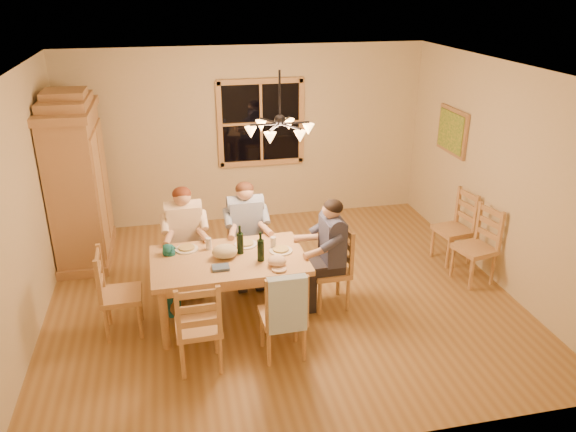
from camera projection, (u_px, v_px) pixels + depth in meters
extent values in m
plane|color=olive|center=(281.00, 294.00, 6.90)|extent=(5.50, 5.50, 0.00)
cube|color=white|center=(280.00, 70.00, 5.85)|extent=(5.50, 5.00, 0.02)
cube|color=beige|center=(248.00, 136.00, 8.63)|extent=(5.50, 0.02, 2.70)
cube|color=beige|center=(22.00, 210.00, 5.84)|extent=(0.02, 5.00, 2.70)
cube|color=beige|center=(499.00, 175.00, 6.91)|extent=(0.02, 5.00, 2.70)
cube|color=black|center=(261.00, 123.00, 8.57)|extent=(1.20, 0.03, 1.20)
cube|color=#AB754B|center=(261.00, 123.00, 8.55)|extent=(1.30, 0.06, 1.30)
cube|color=#A57947|center=(453.00, 131.00, 7.89)|extent=(0.04, 0.78, 0.64)
cube|color=#1E6B2D|center=(451.00, 131.00, 7.88)|extent=(0.02, 0.68, 0.54)
cylinder|color=black|center=(280.00, 95.00, 5.95)|extent=(0.02, 0.02, 0.53)
sphere|color=black|center=(280.00, 120.00, 6.06)|extent=(0.12, 0.12, 0.12)
cylinder|color=black|center=(294.00, 123.00, 6.10)|extent=(0.34, 0.02, 0.02)
cone|color=#FFB259|center=(308.00, 129.00, 6.17)|extent=(0.13, 0.13, 0.12)
cylinder|color=black|center=(284.00, 120.00, 6.21)|extent=(0.19, 0.31, 0.02)
cone|color=#FFB259|center=(289.00, 124.00, 6.38)|extent=(0.13, 0.13, 0.12)
cylinder|color=black|center=(270.00, 121.00, 6.18)|extent=(0.19, 0.31, 0.02)
cone|color=#FFB259|center=(261.00, 126.00, 6.32)|extent=(0.13, 0.13, 0.12)
cylinder|color=black|center=(265.00, 124.00, 6.04)|extent=(0.34, 0.02, 0.02)
cone|color=#FFB259|center=(251.00, 132.00, 6.04)|extent=(0.13, 0.13, 0.12)
cylinder|color=black|center=(275.00, 127.00, 5.93)|extent=(0.19, 0.31, 0.02)
cone|color=#FFB259|center=(270.00, 138.00, 5.82)|extent=(0.13, 0.13, 0.12)
cylinder|color=black|center=(290.00, 126.00, 5.96)|extent=(0.19, 0.31, 0.02)
cone|color=#FFB259|center=(300.00, 136.00, 5.89)|extent=(0.13, 0.13, 0.12)
cube|color=#A57947|center=(78.00, 188.00, 7.48)|extent=(0.60, 1.30, 2.00)
cube|color=#A57947|center=(66.00, 110.00, 7.07)|extent=(0.66, 1.40, 0.10)
cube|color=#A57947|center=(65.00, 102.00, 7.03)|extent=(0.58, 1.00, 0.12)
cube|color=#A57947|center=(64.00, 94.00, 7.00)|extent=(0.52, 0.55, 0.10)
cube|color=#AB754B|center=(100.00, 195.00, 7.25)|extent=(0.03, 0.55, 1.60)
cube|color=#AB754B|center=(105.00, 179.00, 7.84)|extent=(0.03, 0.55, 1.60)
cube|color=#A57947|center=(88.00, 251.00, 7.85)|extent=(0.66, 1.40, 0.12)
cube|color=tan|center=(229.00, 260.00, 6.15)|extent=(1.71, 1.07, 0.06)
cube|color=#AB754B|center=(229.00, 267.00, 6.18)|extent=(1.55, 0.92, 0.10)
cylinder|color=#AB754B|center=(164.00, 319.00, 5.76)|extent=(0.09, 0.09, 0.70)
cylinder|color=#AB754B|center=(303.00, 301.00, 6.09)|extent=(0.09, 0.09, 0.70)
cylinder|color=#AB754B|center=(162.00, 280.00, 6.51)|extent=(0.09, 0.09, 0.70)
cylinder|color=#AB754B|center=(286.00, 266.00, 6.83)|extent=(0.09, 0.09, 0.70)
cube|color=#AB754B|center=(187.00, 255.00, 6.88)|extent=(0.45, 0.43, 0.06)
cube|color=#AB754B|center=(185.00, 235.00, 6.77)|extent=(0.38, 0.06, 0.54)
cube|color=#AB754B|center=(247.00, 249.00, 7.04)|extent=(0.45, 0.43, 0.06)
cube|color=#AB754B|center=(246.00, 229.00, 6.93)|extent=(0.38, 0.06, 0.54)
cube|color=#AB754B|center=(199.00, 327.00, 5.45)|extent=(0.45, 0.43, 0.06)
cube|color=#AB754B|center=(197.00, 303.00, 5.35)|extent=(0.38, 0.06, 0.54)
cube|color=#AB754B|center=(283.00, 316.00, 5.64)|extent=(0.45, 0.43, 0.06)
cube|color=#AB754B|center=(283.00, 293.00, 5.53)|extent=(0.38, 0.06, 0.54)
cube|color=#AB754B|center=(121.00, 295.00, 6.00)|extent=(0.43, 0.45, 0.06)
cube|color=#AB754B|center=(118.00, 273.00, 5.90)|extent=(0.06, 0.38, 0.54)
cube|color=#AB754B|center=(330.00, 271.00, 6.51)|extent=(0.43, 0.45, 0.06)
cube|color=#AB754B|center=(330.00, 250.00, 6.41)|extent=(0.06, 0.38, 0.54)
cube|color=beige|center=(184.00, 226.00, 6.73)|extent=(0.41, 0.23, 0.52)
cube|color=#262328|center=(186.00, 249.00, 6.85)|extent=(0.39, 0.43, 0.14)
sphere|color=tan|center=(182.00, 197.00, 6.58)|extent=(0.21, 0.21, 0.21)
ellipsoid|color=#592614|center=(182.00, 194.00, 6.57)|extent=(0.22, 0.22, 0.17)
cube|color=#2F4C82|center=(246.00, 220.00, 6.89)|extent=(0.41, 0.23, 0.52)
cube|color=#262328|center=(247.00, 243.00, 7.01)|extent=(0.39, 0.43, 0.14)
sphere|color=tan|center=(245.00, 191.00, 6.74)|extent=(0.21, 0.21, 0.21)
ellipsoid|color=#381E11|center=(245.00, 189.00, 6.73)|extent=(0.22, 0.22, 0.17)
cube|color=#3A3F5E|center=(331.00, 240.00, 6.36)|extent=(0.23, 0.41, 0.52)
cube|color=#262328|center=(330.00, 265.00, 6.48)|extent=(0.43, 0.39, 0.14)
sphere|color=tan|center=(332.00, 209.00, 6.21)|extent=(0.21, 0.21, 0.21)
ellipsoid|color=black|center=(332.00, 207.00, 6.20)|extent=(0.22, 0.22, 0.17)
cube|color=#AED0EC|center=(287.00, 304.00, 5.37)|extent=(0.38, 0.11, 0.58)
cylinder|color=black|center=(240.00, 240.00, 6.18)|extent=(0.08, 0.08, 0.33)
cylinder|color=black|center=(261.00, 247.00, 6.02)|extent=(0.08, 0.08, 0.33)
cylinder|color=white|center=(187.00, 249.00, 6.32)|extent=(0.26, 0.26, 0.02)
cylinder|color=white|center=(246.00, 244.00, 6.43)|extent=(0.26, 0.26, 0.02)
cylinder|color=white|center=(281.00, 251.00, 6.28)|extent=(0.26, 0.26, 0.02)
cylinder|color=silver|center=(209.00, 244.00, 6.31)|extent=(0.06, 0.06, 0.14)
cylinder|color=silver|center=(273.00, 243.00, 6.33)|extent=(0.06, 0.06, 0.14)
ellipsoid|color=#D5B08E|center=(277.00, 261.00, 5.95)|extent=(0.20, 0.20, 0.11)
cube|color=#44587D|center=(221.00, 268.00, 5.90)|extent=(0.18, 0.14, 0.03)
ellipsoid|color=#C3B78D|center=(225.00, 251.00, 6.11)|extent=(0.28, 0.22, 0.15)
imported|color=#196C74|center=(173.00, 280.00, 6.33)|extent=(0.38, 0.36, 0.88)
cube|color=#AB754B|center=(475.00, 249.00, 7.04)|extent=(0.51, 0.52, 0.06)
cube|color=#AB754B|center=(477.00, 229.00, 6.93)|extent=(0.13, 0.38, 0.54)
cube|color=#AB754B|center=(453.00, 230.00, 7.56)|extent=(0.48, 0.50, 0.06)
cube|color=#AB754B|center=(455.00, 212.00, 7.46)|extent=(0.11, 0.38, 0.54)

